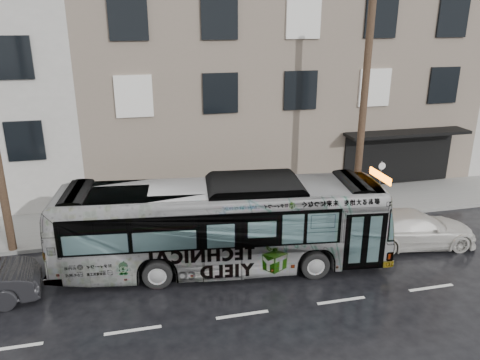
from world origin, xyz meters
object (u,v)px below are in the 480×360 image
Objects in this scene: sign_post at (379,187)px; white_sedan at (413,228)px; utility_pole_front at (363,114)px; bus at (222,225)px.

sign_post is 0.50× the size of white_sedan.
bus is (-6.49, -2.79, -3.04)m from utility_pole_front.
bus is at bearing -156.74° from utility_pole_front.
utility_pole_front reaches higher than sign_post.
utility_pole_front is 5.00m from white_sedan.
utility_pole_front reaches higher than white_sedan.
white_sedan is (-0.07, -2.89, -0.66)m from sign_post.
utility_pole_front is at bearing 26.79° from white_sedan.
bus reaches higher than sign_post.
utility_pole_front is 7.70m from bus.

